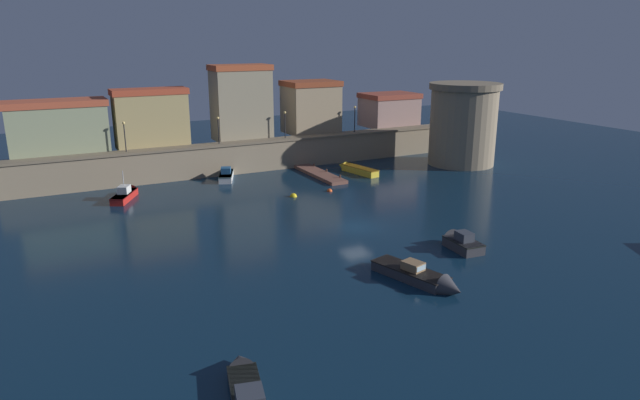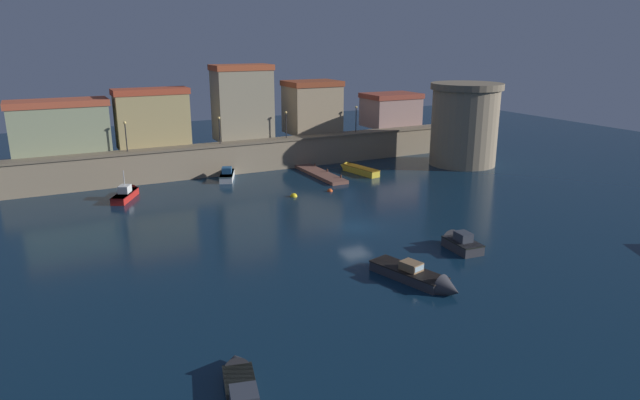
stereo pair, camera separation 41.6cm
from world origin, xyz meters
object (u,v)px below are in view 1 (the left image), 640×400
(moored_boat_3, at_px, (459,242))
(moored_boat_5, at_px, (227,174))
(moored_boat_1, at_px, (246,390))
(moored_boat_4, at_px, (127,193))
(quay_lamp_3, at_px, (355,115))
(moored_boat_0, at_px, (356,169))
(fortress_tower, at_px, (463,124))
(quay_lamp_0, at_px, (124,132))
(mooring_buoy_1, at_px, (293,197))
(moored_boat_6, at_px, (422,277))
(mooring_buoy_0, at_px, (329,191))
(quay_lamp_2, at_px, (285,120))
(quay_lamp_1, at_px, (218,126))

(moored_boat_3, xyz_separation_m, moored_boat_5, (-9.12, 30.85, -0.01))
(moored_boat_1, distance_m, moored_boat_4, 38.09)
(quay_lamp_3, xyz_separation_m, moored_boat_0, (-3.82, -6.81, -5.69))
(quay_lamp_3, xyz_separation_m, moored_boat_4, (-31.05, -5.79, -5.66))
(fortress_tower, bearing_deg, quay_lamp_0, 167.62)
(moored_boat_1, xyz_separation_m, mooring_buoy_1, (16.48, 30.51, -0.42))
(moored_boat_4, height_order, moored_boat_6, moored_boat_4)
(moored_boat_4, relative_size, mooring_buoy_1, 7.86)
(moored_boat_0, distance_m, mooring_buoy_0, 9.58)
(moored_boat_0, height_order, moored_boat_3, moored_boat_3)
(moored_boat_5, height_order, mooring_buoy_0, moored_boat_5)
(quay_lamp_2, bearing_deg, moored_boat_4, -164.41)
(quay_lamp_3, distance_m, moored_boat_4, 32.09)
(quay_lamp_0, relative_size, moored_boat_6, 0.47)
(moored_boat_3, height_order, moored_boat_5, moored_boat_3)
(quay_lamp_2, relative_size, moored_boat_4, 0.58)
(moored_boat_3, height_order, moored_boat_6, moored_boat_3)
(moored_boat_0, distance_m, moored_boat_6, 33.07)
(moored_boat_4, height_order, mooring_buoy_0, moored_boat_4)
(quay_lamp_3, relative_size, moored_boat_0, 0.50)
(quay_lamp_0, relative_size, moored_boat_4, 0.58)
(mooring_buoy_0, distance_m, mooring_buoy_1, 4.42)
(moored_boat_0, bearing_deg, moored_boat_5, 63.28)
(mooring_buoy_0, bearing_deg, moored_boat_1, -124.27)
(moored_boat_1, relative_size, moored_boat_6, 0.97)
(quay_lamp_0, distance_m, moored_boat_6, 39.95)
(quay_lamp_3, height_order, moored_boat_6, quay_lamp_3)
(moored_boat_3, bearing_deg, moored_boat_0, -8.37)
(fortress_tower, distance_m, moored_boat_4, 42.51)
(quay_lamp_3, distance_m, moored_boat_6, 41.23)
(quay_lamp_3, height_order, moored_boat_4, quay_lamp_3)
(quay_lamp_1, bearing_deg, quay_lamp_2, 0.00)
(moored_boat_5, bearing_deg, moored_boat_1, -175.21)
(quay_lamp_1, relative_size, moored_boat_3, 0.77)
(moored_boat_3, distance_m, moored_boat_4, 34.56)
(moored_boat_5, height_order, mooring_buoy_1, moored_boat_5)
(fortress_tower, distance_m, quay_lamp_0, 41.91)
(fortress_tower, distance_m, quay_lamp_2, 23.18)
(moored_boat_0, xyz_separation_m, moored_boat_3, (-6.07, -26.30, 0.06))
(moored_boat_4, bearing_deg, quay_lamp_1, -36.36)
(moored_boat_1, bearing_deg, moored_boat_5, -3.82)
(fortress_tower, xyz_separation_m, quay_lamp_1, (-30.11, 8.98, 0.62))
(moored_boat_0, bearing_deg, fortress_tower, -108.37)
(moored_boat_4, bearing_deg, fortress_tower, -66.45)
(moored_boat_1, distance_m, mooring_buoy_0, 37.11)
(moored_boat_5, bearing_deg, quay_lamp_3, -61.31)
(moored_boat_0, bearing_deg, quay_lamp_2, 33.51)
(quay_lamp_0, bearing_deg, quay_lamp_3, 0.00)
(moored_boat_1, xyz_separation_m, moored_boat_5, (12.82, 41.61, 0.08))
(fortress_tower, xyz_separation_m, moored_boat_5, (-30.07, 6.72, -4.86))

